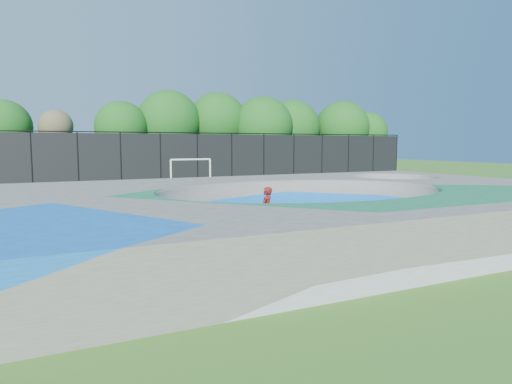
% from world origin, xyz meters
% --- Properties ---
extents(ground, '(120.00, 120.00, 0.00)m').
position_xyz_m(ground, '(0.00, 0.00, 0.00)').
color(ground, '#34651C').
rests_on(ground, ground).
extents(skate_deck, '(22.00, 14.00, 1.50)m').
position_xyz_m(skate_deck, '(0.00, 0.00, 0.75)').
color(skate_deck, gray).
rests_on(skate_deck, ground).
extents(skater, '(0.71, 0.69, 1.64)m').
position_xyz_m(skater, '(-1.72, -0.29, 0.82)').
color(skater, red).
rests_on(skater, ground).
extents(skateboard, '(0.72, 0.70, 0.05)m').
position_xyz_m(skateboard, '(-1.72, -0.29, 0.03)').
color(skateboard, black).
rests_on(skateboard, ground).
extents(soccer_goal, '(3.11, 0.12, 2.05)m').
position_xyz_m(soccer_goal, '(1.45, 17.91, 1.42)').
color(soccer_goal, white).
rests_on(soccer_goal, ground).
extents(fence, '(48.09, 0.09, 4.04)m').
position_xyz_m(fence, '(0.00, 21.00, 2.10)').
color(fence, black).
rests_on(fence, ground).
extents(treeline, '(52.62, 7.79, 8.08)m').
position_xyz_m(treeline, '(1.37, 26.09, 4.88)').
color(treeline, '#452E22').
rests_on(treeline, ground).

